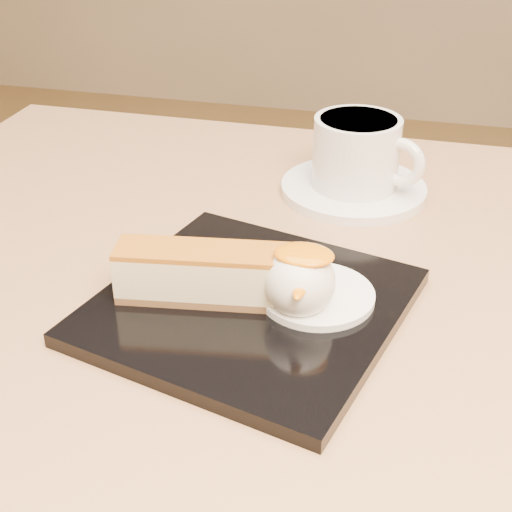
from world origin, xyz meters
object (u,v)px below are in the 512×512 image
(table, at_px, (230,446))
(coffee_cup, at_px, (358,152))
(ice_cream_scoop, at_px, (300,282))
(saucer, at_px, (353,189))
(dessert_plate, at_px, (250,306))
(cheesecake, at_px, (204,274))

(table, bearing_deg, coffee_cup, 72.45)
(ice_cream_scoop, xyz_separation_m, coffee_cup, (0.01, 0.24, 0.01))
(table, relative_size, ice_cream_scoop, 15.06)
(table, height_order, saucer, saucer)
(table, distance_m, dessert_plate, 0.16)
(table, distance_m, cheesecake, 0.19)
(coffee_cup, bearing_deg, table, -89.51)
(ice_cream_scoop, bearing_deg, dessert_plate, 172.87)
(ice_cream_scoop, relative_size, saucer, 0.35)
(ice_cream_scoop, bearing_deg, coffee_cup, 87.11)
(cheesecake, bearing_deg, table, 25.64)
(ice_cream_scoop, bearing_deg, table, 170.56)
(dessert_plate, bearing_deg, ice_cream_scoop, -7.13)
(cheesecake, distance_m, coffee_cup, 0.25)
(cheesecake, relative_size, ice_cream_scoop, 2.59)
(dessert_plate, height_order, coffee_cup, coffee_cup)
(ice_cream_scoop, distance_m, saucer, 0.24)
(saucer, xyz_separation_m, coffee_cup, (0.00, -0.00, 0.04))
(table, relative_size, dessert_plate, 3.64)
(dessert_plate, bearing_deg, table, 166.08)
(cheesecake, bearing_deg, coffee_cup, 61.53)
(table, relative_size, saucer, 5.33)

